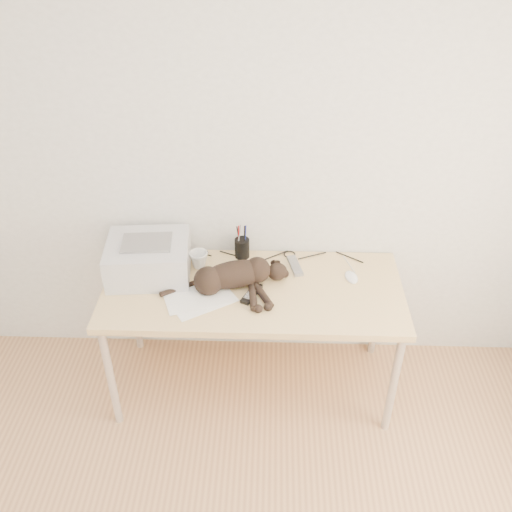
{
  "coord_description": "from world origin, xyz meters",
  "views": [
    {
      "loc": [
        0.09,
        -0.99,
        2.63
      ],
      "look_at": [
        0.02,
        1.34,
        0.99
      ],
      "focal_mm": 40.0,
      "sensor_mm": 36.0,
      "label": 1
    }
  ],
  "objects_px": {
    "printer": "(149,258)",
    "mouse": "(352,275)",
    "cat": "(231,277)",
    "desk": "(254,297)",
    "mug": "(199,260)",
    "pen_cup": "(242,248)"
  },
  "relations": [
    {
      "from": "cat",
      "to": "pen_cup",
      "type": "relative_size",
      "value": 3.22
    },
    {
      "from": "printer",
      "to": "pen_cup",
      "type": "distance_m",
      "value": 0.53
    },
    {
      "from": "printer",
      "to": "mug",
      "type": "height_order",
      "value": "printer"
    },
    {
      "from": "printer",
      "to": "cat",
      "type": "distance_m",
      "value": 0.47
    },
    {
      "from": "desk",
      "to": "pen_cup",
      "type": "xyz_separation_m",
      "value": [
        -0.07,
        0.2,
        0.19
      ]
    },
    {
      "from": "printer",
      "to": "mouse",
      "type": "height_order",
      "value": "printer"
    },
    {
      "from": "mouse",
      "to": "mug",
      "type": "bearing_deg",
      "value": 162.48
    },
    {
      "from": "pen_cup",
      "to": "mouse",
      "type": "xyz_separation_m",
      "value": [
        0.61,
        -0.19,
        -0.04
      ]
    },
    {
      "from": "cat",
      "to": "desk",
      "type": "bearing_deg",
      "value": 18.29
    },
    {
      "from": "printer",
      "to": "pen_cup",
      "type": "xyz_separation_m",
      "value": [
        0.5,
        0.17,
        -0.04
      ]
    },
    {
      "from": "cat",
      "to": "mug",
      "type": "distance_m",
      "value": 0.26
    },
    {
      "from": "printer",
      "to": "mug",
      "type": "xyz_separation_m",
      "value": [
        0.26,
        0.07,
        -0.05
      ]
    },
    {
      "from": "printer",
      "to": "cat",
      "type": "height_order",
      "value": "printer"
    },
    {
      "from": "mug",
      "to": "cat",
      "type": "bearing_deg",
      "value": -42.7
    },
    {
      "from": "cat",
      "to": "mouse",
      "type": "height_order",
      "value": "cat"
    },
    {
      "from": "desk",
      "to": "mouse",
      "type": "relative_size",
      "value": 14.31
    },
    {
      "from": "desk",
      "to": "printer",
      "type": "relative_size",
      "value": 3.42
    },
    {
      "from": "mouse",
      "to": "printer",
      "type": "bearing_deg",
      "value": 167.17
    },
    {
      "from": "cat",
      "to": "pen_cup",
      "type": "distance_m",
      "value": 0.29
    },
    {
      "from": "pen_cup",
      "to": "mouse",
      "type": "bearing_deg",
      "value": -17.01
    },
    {
      "from": "mug",
      "to": "pen_cup",
      "type": "xyz_separation_m",
      "value": [
        0.24,
        0.11,
        0.01
      ]
    },
    {
      "from": "desk",
      "to": "pen_cup",
      "type": "distance_m",
      "value": 0.29
    }
  ]
}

